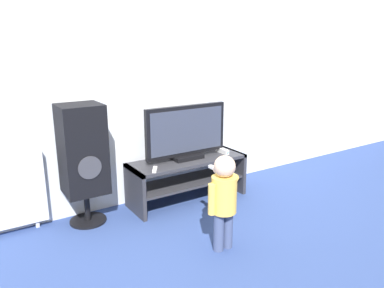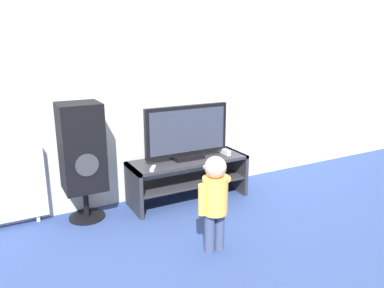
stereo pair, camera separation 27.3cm
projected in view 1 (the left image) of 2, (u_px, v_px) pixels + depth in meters
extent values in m
plane|color=navy|center=(199.00, 207.00, 3.66)|extent=(16.00, 16.00, 0.00)
cube|color=silver|center=(172.00, 69.00, 3.72)|extent=(10.00, 0.06, 2.60)
cube|color=#2D2D33|center=(187.00, 160.00, 3.72)|extent=(1.19, 0.42, 0.03)
cube|color=#2D2D33|center=(187.00, 181.00, 3.77)|extent=(1.15, 0.38, 0.02)
cube|color=#2D2D33|center=(135.00, 191.00, 3.47)|extent=(0.04, 0.42, 0.44)
cube|color=#2D2D33|center=(232.00, 169.00, 4.07)|extent=(0.04, 0.42, 0.44)
cube|color=black|center=(186.00, 156.00, 3.72)|extent=(0.31, 0.20, 0.04)
cube|color=black|center=(186.00, 130.00, 3.65)|extent=(0.88, 0.05, 0.49)
cube|color=#333847|center=(188.00, 131.00, 3.63)|extent=(0.81, 0.01, 0.42)
cube|color=white|center=(222.00, 151.00, 3.90)|extent=(0.04, 0.19, 0.05)
cube|color=#3F8CE5|center=(228.00, 153.00, 3.83)|extent=(0.03, 0.00, 0.01)
cube|color=white|center=(155.00, 169.00, 3.37)|extent=(0.10, 0.13, 0.02)
cylinder|color=#337FD8|center=(155.00, 168.00, 3.37)|extent=(0.01, 0.01, 0.00)
cylinder|color=#3F4C72|center=(219.00, 232.00, 2.86)|extent=(0.08, 0.08, 0.31)
cylinder|color=#3F4C72|center=(228.00, 229.00, 2.91)|extent=(0.08, 0.08, 0.31)
cylinder|color=#E5B74C|center=(224.00, 195.00, 2.81)|extent=(0.19, 0.19, 0.28)
sphere|color=beige|center=(225.00, 166.00, 2.75)|extent=(0.16, 0.16, 0.16)
cylinder|color=#E5B74C|center=(212.00, 199.00, 2.75)|extent=(0.06, 0.06, 0.24)
cylinder|color=#E5B74C|center=(226.00, 174.00, 2.93)|extent=(0.06, 0.24, 0.06)
sphere|color=beige|center=(217.00, 170.00, 3.03)|extent=(0.07, 0.07, 0.07)
cube|color=white|center=(214.00, 168.00, 3.06)|extent=(0.03, 0.13, 0.02)
cylinder|color=black|center=(88.00, 220.00, 3.36)|extent=(0.32, 0.32, 0.02)
cylinder|color=black|center=(87.00, 207.00, 3.32)|extent=(0.05, 0.05, 0.29)
cube|color=black|center=(83.00, 149.00, 3.18)|extent=(0.36, 0.33, 0.78)
cylinder|color=#38383D|center=(90.00, 168.00, 3.08)|extent=(0.20, 0.01, 0.20)
cube|color=white|center=(3.00, 192.00, 3.05)|extent=(0.64, 0.08, 0.63)
cube|color=silver|center=(37.00, 223.00, 3.26)|extent=(0.03, 0.05, 0.06)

